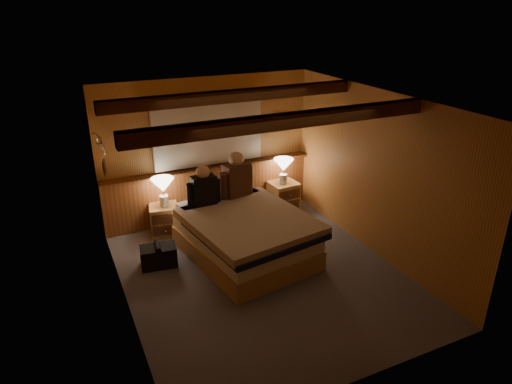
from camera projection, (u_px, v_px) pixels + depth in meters
floor at (262, 275)px, 6.29m from camera, size 4.20×4.20×0.00m
ceiling at (263, 102)px, 5.35m from camera, size 4.20×4.20×0.00m
wall_back at (208, 150)px, 7.57m from camera, size 3.60×0.00×3.60m
wall_left at (118, 222)px, 5.12m from camera, size 0.00×4.20×4.20m
wall_right at (376, 174)px, 6.52m from camera, size 0.00×4.20×4.20m
wall_front at (365, 280)px, 4.07m from camera, size 3.60×0.00×3.60m
wainscot at (211, 191)px, 7.80m from camera, size 3.60×0.23×0.94m
curtain_window at (208, 132)px, 7.39m from camera, size 2.18×0.09×1.11m
ceiling_beams at (258, 107)px, 5.51m from camera, size 3.60×1.65×0.16m
coat_rail at (101, 144)px, 6.28m from camera, size 0.05×0.55×0.24m
framed_print at (281, 121)px, 7.94m from camera, size 0.30×0.04×0.25m
bed at (245, 235)px, 6.62m from camera, size 1.80×2.18×0.68m
nightstand_left at (164, 220)px, 7.33m from camera, size 0.51×0.47×0.49m
nightstand_right at (283, 196)px, 8.15m from camera, size 0.50×0.46×0.52m
lamp_left at (163, 187)px, 7.10m from camera, size 0.36×0.36×0.47m
lamp_right at (284, 166)px, 7.89m from camera, size 0.35×0.35×0.46m
person_left at (204, 188)px, 6.75m from camera, size 0.53×0.22×0.64m
person_right at (237, 178)px, 7.04m from camera, size 0.59×0.32×0.74m
duffel_bag at (159, 256)px, 6.46m from camera, size 0.53×0.37×0.36m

